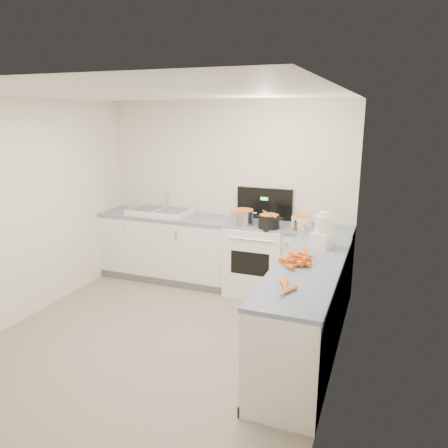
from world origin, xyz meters
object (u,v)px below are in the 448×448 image
(black_pot, at_px, (269,222))
(extract_bottle, at_px, (295,226))
(mixing_bowl, at_px, (302,222))
(stove, at_px, (257,258))
(sink, at_px, (160,212))
(food_processor, at_px, (323,232))
(steel_pot, at_px, (243,218))
(spice_jar, at_px, (304,227))

(black_pot, relative_size, extract_bottle, 2.41)
(mixing_bowl, bearing_deg, stove, -173.46)
(black_pot, bearing_deg, sink, 173.57)
(stove, distance_m, mixing_bowl, 0.77)
(food_processor, bearing_deg, stove, 141.16)
(stove, distance_m, extract_bottle, 0.76)
(mixing_bowl, bearing_deg, steel_pot, -165.08)
(stove, relative_size, steel_pot, 4.60)
(stove, distance_m, black_pot, 0.60)
(spice_jar, bearing_deg, stove, 166.38)
(extract_bottle, bearing_deg, stove, 161.58)
(stove, height_order, extract_bottle, stove)
(stove, distance_m, spice_jar, 0.82)
(sink, xyz_separation_m, extract_bottle, (1.97, -0.19, 0.02))
(sink, relative_size, steel_pot, 2.91)
(stove, bearing_deg, spice_jar, -13.62)
(black_pot, distance_m, extract_bottle, 0.34)
(steel_pot, bearing_deg, black_pot, -6.33)
(steel_pot, xyz_separation_m, extract_bottle, (0.69, -0.05, -0.03))
(stove, distance_m, steel_pot, 0.59)
(black_pot, xyz_separation_m, food_processor, (0.75, -0.59, 0.09))
(steel_pot, xyz_separation_m, black_pot, (0.36, -0.04, -0.01))
(black_pot, bearing_deg, mixing_bowl, 32.47)
(black_pot, height_order, mixing_bowl, black_pot)
(sink, height_order, steel_pot, sink)
(stove, bearing_deg, black_pot, -41.78)
(sink, height_order, black_pot, sink)
(stove, bearing_deg, steel_pot, -142.61)
(sink, bearing_deg, steel_pot, -6.45)
(mixing_bowl, relative_size, extract_bottle, 2.42)
(spice_jar, xyz_separation_m, food_processor, (0.32, -0.61, 0.12))
(mixing_bowl, bearing_deg, sink, -178.63)
(sink, height_order, spice_jar, sink)
(extract_bottle, bearing_deg, mixing_bowl, 82.64)
(black_pot, height_order, spice_jar, black_pot)
(black_pot, relative_size, mixing_bowl, 1.00)
(stove, relative_size, spice_jar, 14.44)
(stove, distance_m, food_processor, 1.36)
(spice_jar, relative_size, food_processor, 0.24)
(mixing_bowl, xyz_separation_m, food_processor, (0.39, -0.82, 0.11))
(spice_jar, bearing_deg, food_processor, -62.30)
(sink, height_order, food_processor, food_processor)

